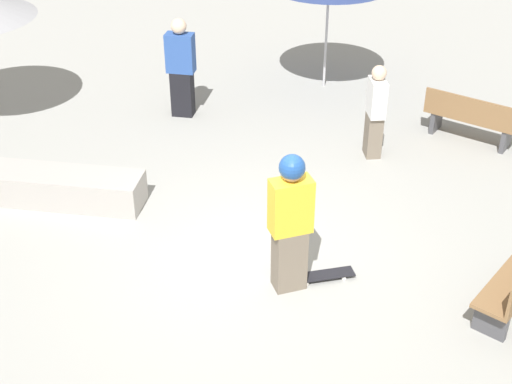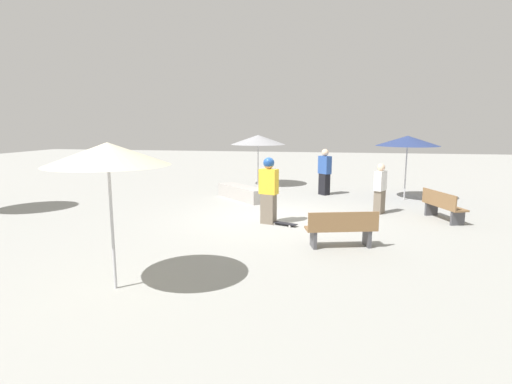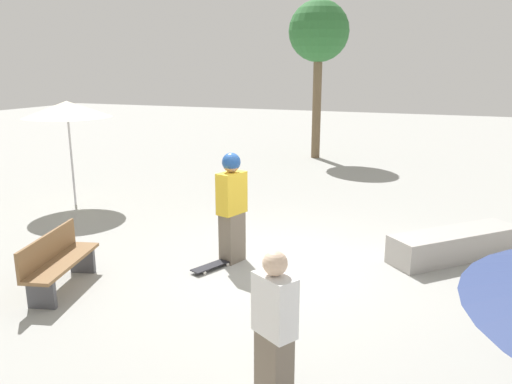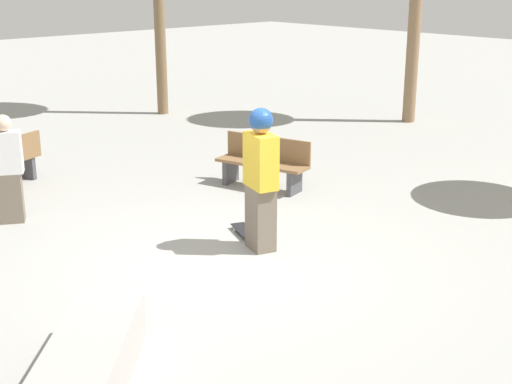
% 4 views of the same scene
% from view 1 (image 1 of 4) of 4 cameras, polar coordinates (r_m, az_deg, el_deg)
% --- Properties ---
extents(ground_plane, '(60.00, 60.00, 0.00)m').
position_cam_1_polar(ground_plane, '(9.46, 0.00, -5.58)').
color(ground_plane, '#9E9E99').
extents(skater_main, '(0.56, 0.41, 1.87)m').
position_cam_1_polar(skater_main, '(8.48, 2.78, -2.18)').
color(skater_main, '#726656').
rests_on(skater_main, ground_plane).
extents(skateboard, '(0.81, 0.49, 0.07)m').
position_cam_1_polar(skateboard, '(9.18, 5.41, -6.64)').
color(skateboard, black).
rests_on(skateboard, ground_plane).
extents(concrete_ledge, '(2.21, 2.19, 0.49)m').
position_cam_1_polar(concrete_ledge, '(10.94, -15.36, 0.36)').
color(concrete_ledge, '#A8A39E').
rests_on(concrete_ledge, ground_plane).
extents(bench_far, '(0.95, 1.66, 0.85)m').
position_cam_1_polar(bench_far, '(12.71, 16.83, 5.65)').
color(bench_far, '#47474C').
rests_on(bench_far, ground_plane).
extents(bystander_watching, '(0.54, 0.55, 1.82)m').
position_cam_1_polar(bystander_watching, '(13.01, -6.01, 9.82)').
color(bystander_watching, black).
rests_on(bystander_watching, ground_plane).
extents(bystander_far, '(0.43, 0.49, 1.58)m').
position_cam_1_polar(bystander_far, '(11.72, 9.53, 6.35)').
color(bystander_far, '#726656').
rests_on(bystander_far, ground_plane).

